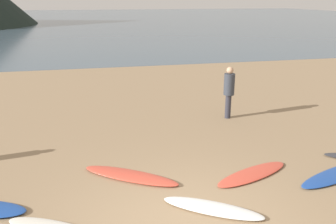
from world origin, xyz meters
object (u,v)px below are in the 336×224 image
object	(u,v)px
surfboard_5	(253,174)
person_1	(229,88)
surfboard_4	(212,208)
surfboard_3	(130,176)

from	to	relation	value
surfboard_5	person_1	size ratio (longest dim) A/B	1.19
surfboard_4	surfboard_5	size ratio (longest dim) A/B	0.95
surfboard_3	surfboard_5	bearing A→B (deg)	23.52
person_1	surfboard_3	bearing A→B (deg)	-159.80
surfboard_3	surfboard_4	distance (m)	2.07
surfboard_4	surfboard_5	xyz separation A→B (m)	(1.33, 1.09, -0.01)
surfboard_3	surfboard_5	xyz separation A→B (m)	(2.66, -0.50, -0.01)
surfboard_4	surfboard_3	bearing A→B (deg)	162.82
surfboard_3	surfboard_4	bearing A→B (deg)	-15.91
surfboard_3	person_1	world-z (taller)	person_1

